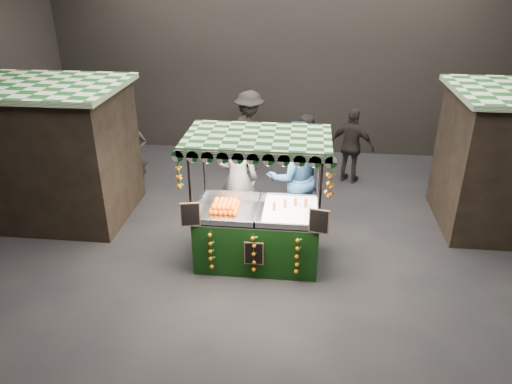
# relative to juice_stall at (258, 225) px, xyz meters

# --- Properties ---
(ground) EXTENTS (12.00, 12.00, 0.00)m
(ground) POSITION_rel_juice_stall_xyz_m (0.31, 0.26, -0.69)
(ground) COLOR black
(ground) RESTS_ON ground
(market_hall) EXTENTS (12.10, 10.10, 5.05)m
(market_hall) POSITION_rel_juice_stall_xyz_m (0.31, 0.26, 2.70)
(market_hall) COLOR black
(market_hall) RESTS_ON ground
(neighbour_stall_left) EXTENTS (3.00, 2.20, 2.60)m
(neighbour_stall_left) POSITION_rel_juice_stall_xyz_m (-4.09, 1.26, 0.62)
(neighbour_stall_left) COLOR black
(neighbour_stall_left) RESTS_ON ground
(juice_stall) EXTENTS (2.29, 1.35, 2.22)m
(juice_stall) POSITION_rel_juice_stall_xyz_m (0.00, 0.00, 0.00)
(juice_stall) COLOR black
(juice_stall) RESTS_ON ground
(vendor_grey) EXTENTS (0.75, 0.52, 1.99)m
(vendor_grey) POSITION_rel_juice_stall_xyz_m (-0.49, 1.12, 0.31)
(vendor_grey) COLOR slate
(vendor_grey) RESTS_ON ground
(vendor_blue) EXTENTS (1.25, 1.13, 2.10)m
(vendor_blue) POSITION_rel_juice_stall_xyz_m (0.53, 1.18, 0.36)
(vendor_blue) COLOR #27527E
(vendor_blue) RESTS_ON ground
(shopper_0) EXTENTS (0.65, 0.52, 1.55)m
(shopper_0) POSITION_rel_juice_stall_xyz_m (-3.00, 2.70, 0.09)
(shopper_0) COLOR #2A2422
(shopper_0) RESTS_ON ground
(shopper_1) EXTENTS (0.91, 0.76, 1.69)m
(shopper_1) POSITION_rel_juice_stall_xyz_m (0.75, 2.87, 0.16)
(shopper_1) COLOR #282320
(shopper_1) RESTS_ON ground
(shopper_2) EXTENTS (1.08, 0.77, 1.70)m
(shopper_2) POSITION_rel_juice_stall_xyz_m (1.73, 3.45, 0.16)
(shopper_2) COLOR black
(shopper_2) RESTS_ON ground
(shopper_3) EXTENTS (1.27, 1.43, 1.92)m
(shopper_3) POSITION_rel_juice_stall_xyz_m (-0.62, 3.84, 0.27)
(shopper_3) COLOR #2E2A25
(shopper_3) RESTS_ON ground
(shopper_4) EXTENTS (0.98, 0.74, 1.82)m
(shopper_4) POSITION_rel_juice_stall_xyz_m (-4.19, 4.24, 0.23)
(shopper_4) COLOR #292321
(shopper_4) RESTS_ON ground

